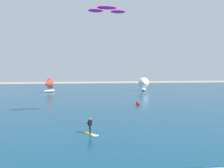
{
  "coord_description": "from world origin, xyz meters",
  "views": [
    {
      "loc": [
        -4.36,
        -10.13,
        6.97
      ],
      "look_at": [
        -1.09,
        16.58,
        5.14
      ],
      "focal_mm": 38.77,
      "sensor_mm": 36.0,
      "label": 1
    }
  ],
  "objects_px": {
    "kite": "(107,10)",
    "sailboat_leading": "(48,85)",
    "kitesurfer": "(91,129)",
    "sailboat_near_shore": "(144,84)",
    "marker_buoy": "(138,103)"
  },
  "relations": [
    {
      "from": "kite",
      "to": "sailboat_near_shore",
      "type": "height_order",
      "value": "kite"
    },
    {
      "from": "sailboat_near_shore",
      "to": "marker_buoy",
      "type": "xyz_separation_m",
      "value": [
        -8.1,
        -27.08,
        -1.64
      ]
    },
    {
      "from": "kitesurfer",
      "to": "sailboat_near_shore",
      "type": "height_order",
      "value": "sailboat_near_shore"
    },
    {
      "from": "kitesurfer",
      "to": "sailboat_leading",
      "type": "relative_size",
      "value": 0.44
    },
    {
      "from": "kite",
      "to": "sailboat_leading",
      "type": "xyz_separation_m",
      "value": [
        -12.73,
        38.3,
        -12.04
      ]
    },
    {
      "from": "sailboat_leading",
      "to": "sailboat_near_shore",
      "type": "xyz_separation_m",
      "value": [
        27.73,
        0.94,
        -0.02
      ]
    },
    {
      "from": "kite",
      "to": "marker_buoy",
      "type": "distance_m",
      "value": 19.57
    },
    {
      "from": "kitesurfer",
      "to": "sailboat_near_shore",
      "type": "xyz_separation_m",
      "value": [
        17.25,
        45.23,
        1.41
      ]
    },
    {
      "from": "kitesurfer",
      "to": "marker_buoy",
      "type": "xyz_separation_m",
      "value": [
        9.16,
        18.15,
        -0.23
      ]
    },
    {
      "from": "sailboat_leading",
      "to": "kitesurfer",
      "type": "bearing_deg",
      "value": -76.69
    },
    {
      "from": "sailboat_leading",
      "to": "marker_buoy",
      "type": "bearing_deg",
      "value": -53.09
    },
    {
      "from": "sailboat_near_shore",
      "to": "kite",
      "type": "bearing_deg",
      "value": -110.92
    },
    {
      "from": "sailboat_leading",
      "to": "marker_buoy",
      "type": "height_order",
      "value": "sailboat_leading"
    },
    {
      "from": "sailboat_leading",
      "to": "kite",
      "type": "bearing_deg",
      "value": -71.61
    },
    {
      "from": "kitesurfer",
      "to": "sailboat_leading",
      "type": "xyz_separation_m",
      "value": [
        -10.47,
        44.29,
        1.43
      ]
    }
  ]
}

